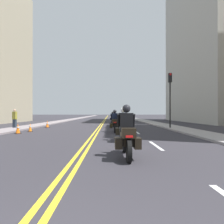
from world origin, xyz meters
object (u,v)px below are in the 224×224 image
object	(u,v)px
motorcycle_5	(114,119)
motorcycle_2	(115,123)
motorcycle_0	(127,136)
traffic_cone_2	(47,124)
motorcycle_1	(123,127)
traffic_cone_0	(30,127)
motorcycle_6	(112,118)
motorcycle_3	(115,121)
pedestrian_2	(15,119)
traffic_cone_1	(18,129)
motorcycle_4	(115,120)
motorcycle_7	(113,117)
traffic_light_near	(170,90)

from	to	relation	value
motorcycle_5	motorcycle_2	bearing A→B (deg)	-88.59
motorcycle_0	motorcycle_5	world-z (taller)	motorcycle_0
motorcycle_0	traffic_cone_2	xyz separation A→B (m)	(-6.58, 13.40, -0.36)
motorcycle_1	traffic_cone_0	bearing A→B (deg)	144.39
motorcycle_1	motorcycle_6	size ratio (longest dim) A/B	1.04
motorcycle_1	motorcycle_3	bearing A→B (deg)	93.41
motorcycle_1	pedestrian_2	size ratio (longest dim) A/B	1.29
motorcycle_2	motorcycle_3	distance (m)	4.34
traffic_cone_1	pedestrian_2	world-z (taller)	pedestrian_2
traffic_cone_0	traffic_cone_2	xyz separation A→B (m)	(-0.09, 4.47, -0.00)
motorcycle_4	motorcycle_1	bearing A→B (deg)	-90.74
motorcycle_1	traffic_cone_2	xyz separation A→B (m)	(-6.73, 9.61, -0.37)
motorcycle_5	traffic_cone_1	size ratio (longest dim) A/B	3.01
motorcycle_7	traffic_cone_0	bearing A→B (deg)	-111.35
motorcycle_7	motorcycle_1	bearing A→B (deg)	-93.19
traffic_light_near	motorcycle_1	bearing A→B (deg)	-121.35
motorcycle_0	motorcycle_6	xyz separation A→B (m)	(-0.09, 25.49, -0.02)
pedestrian_2	motorcycle_2	bearing A→B (deg)	-0.03
motorcycle_6	traffic_cone_2	bearing A→B (deg)	-117.69
pedestrian_2	motorcycle_0	bearing A→B (deg)	-33.09
motorcycle_6	traffic_light_near	distance (m)	15.11
motorcycle_0	traffic_light_near	xyz separation A→B (m)	(4.82, 11.46, 2.72)
motorcycle_3	traffic_cone_1	distance (m)	8.60
traffic_cone_2	traffic_cone_1	bearing A→B (deg)	-91.84
traffic_light_near	motorcycle_3	bearing A→B (deg)	163.78
traffic_cone_1	traffic_cone_2	xyz separation A→B (m)	(0.19, 5.89, -0.02)
motorcycle_3	motorcycle_5	world-z (taller)	motorcycle_5
motorcycle_5	traffic_cone_0	xyz separation A→B (m)	(-6.60, -12.13, -0.33)
motorcycle_7	motorcycle_6	bearing A→B (deg)	-95.79
motorcycle_1	pedestrian_2	bearing A→B (deg)	141.27
motorcycle_1	motorcycle_6	bearing A→B (deg)	92.76
motorcycle_7	traffic_cone_0	size ratio (longest dim) A/B	3.52
motorcycle_6	motorcycle_7	xyz separation A→B (m)	(0.15, 3.66, -0.01)
traffic_cone_0	traffic_light_near	size ratio (longest dim) A/B	0.13
motorcycle_4	traffic_cone_1	distance (m)	11.41
motorcycle_3	motorcycle_6	xyz separation A→B (m)	(-0.04, 12.61, 0.00)
motorcycle_5	pedestrian_2	xyz separation A→B (m)	(-9.02, -9.43, 0.26)
motorcycle_7	pedestrian_2	bearing A→B (deg)	-120.53
motorcycle_0	pedestrian_2	distance (m)	14.66
motorcycle_1	traffic_cone_0	world-z (taller)	motorcycle_1
motorcycle_7	traffic_cone_1	world-z (taller)	motorcycle_7
motorcycle_1	motorcycle_4	bearing A→B (deg)	92.32
motorcycle_3	motorcycle_7	xyz separation A→B (m)	(0.12, 16.27, -0.01)
motorcycle_4	traffic_cone_1	bearing A→B (deg)	-127.98
motorcycle_2	motorcycle_6	xyz separation A→B (m)	(0.05, 16.95, -0.02)
motorcycle_2	traffic_cone_2	distance (m)	8.08
pedestrian_2	motorcycle_5	bearing A→B (deg)	65.69
motorcycle_6	traffic_cone_0	world-z (taller)	motorcycle_6
traffic_cone_0	pedestrian_2	xyz separation A→B (m)	(-2.42, 2.70, 0.59)
motorcycle_0	traffic_cone_1	size ratio (longest dim) A/B	3.20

